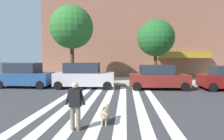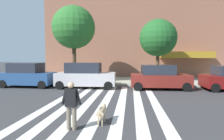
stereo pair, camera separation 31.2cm
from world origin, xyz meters
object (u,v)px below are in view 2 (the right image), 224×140
(street_tree_nearest, at_px, (74,28))
(dog_on_leash, at_px, (102,112))
(parked_car_behind_first, at_px, (85,76))
(pedestrian_dog_walker, at_px, (71,103))
(parked_car_near_curb, at_px, (28,75))
(street_tree_middle, at_px, (158,38))
(parked_car_third_in_line, at_px, (159,78))

(street_tree_nearest, height_order, dog_on_leash, street_tree_nearest)
(parked_car_behind_first, relative_size, street_tree_nearest, 0.68)
(parked_car_behind_first, bearing_deg, pedestrian_dog_walker, -78.89)
(parked_car_near_curb, xyz_separation_m, street_tree_middle, (11.07, 3.22, 3.29))
(parked_car_third_in_line, height_order, street_tree_middle, street_tree_middle)
(parked_car_third_in_line, relative_size, dog_on_leash, 4.06)
(parked_car_third_in_line, distance_m, dog_on_leash, 8.33)
(street_tree_nearest, relative_size, pedestrian_dog_walker, 4.29)
(parked_car_behind_first, distance_m, dog_on_leash, 8.09)
(street_tree_middle, bearing_deg, parked_car_near_curb, -163.80)
(parked_car_third_in_line, relative_size, street_tree_nearest, 0.64)
(parked_car_behind_first, xyz_separation_m, street_tree_nearest, (-1.61, 2.21, 4.21))
(parked_car_third_in_line, bearing_deg, street_tree_middle, 84.44)
(parked_car_near_curb, bearing_deg, street_tree_middle, 16.20)
(parked_car_near_curb, xyz_separation_m, street_tree_nearest, (3.32, 2.21, 4.22))
(parked_car_behind_first, bearing_deg, parked_car_third_in_line, 0.00)
(street_tree_nearest, height_order, street_tree_middle, street_tree_nearest)
(street_tree_middle, bearing_deg, dog_on_leash, -108.21)
(street_tree_nearest, bearing_deg, parked_car_behind_first, -53.98)
(parked_car_third_in_line, relative_size, pedestrian_dog_walker, 2.75)
(parked_car_behind_first, relative_size, pedestrian_dog_walker, 2.91)
(parked_car_near_curb, height_order, street_tree_middle, street_tree_middle)
(parked_car_third_in_line, xyz_separation_m, street_tree_middle, (0.31, 3.22, 3.35))
(parked_car_third_in_line, bearing_deg, dog_on_leash, -113.09)
(street_tree_nearest, relative_size, street_tree_middle, 1.20)
(parked_car_near_curb, relative_size, pedestrian_dog_walker, 2.63)
(street_tree_nearest, distance_m, pedestrian_dog_walker, 11.87)
(parked_car_behind_first, height_order, dog_on_leash, parked_car_behind_first)
(dog_on_leash, bearing_deg, parked_car_near_curb, 134.40)
(parked_car_near_curb, xyz_separation_m, parked_car_third_in_line, (10.76, -0.00, -0.06))
(street_tree_middle, bearing_deg, street_tree_nearest, -172.61)
(parked_car_near_curb, relative_size, street_tree_nearest, 0.61)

